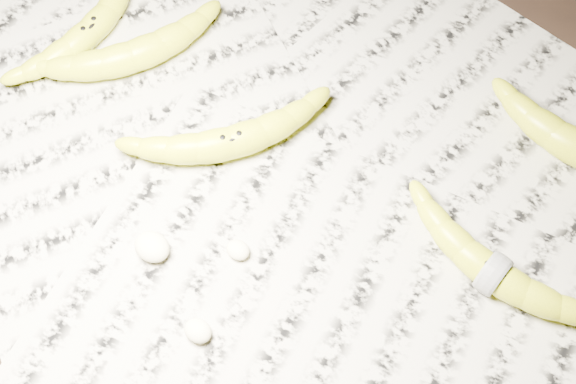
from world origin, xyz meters
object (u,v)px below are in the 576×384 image
Objects in this scene: banana_center at (231,140)px; banana_left_b at (132,54)px; banana_left_a at (89,29)px; banana_taped at (494,272)px.

banana_left_b is at bearing 118.56° from banana_center.
banana_taped is (0.52, 0.02, 0.00)m from banana_left_a.
banana_left_a is 0.95× the size of banana_center.
banana_left_b is at bearing -175.87° from banana_taped.
banana_center is (0.16, -0.02, -0.00)m from banana_left_b.
banana_center reaches higher than banana_taped.
banana_taped is at bearing -46.67° from banana_center.
banana_left_a is 0.23m from banana_center.
banana_left_b reaches higher than banana_left_a.
banana_taped is (0.30, 0.04, -0.00)m from banana_center.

